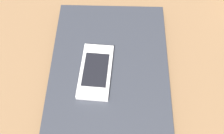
% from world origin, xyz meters
% --- Properties ---
extents(desk_surface, '(1.20, 0.80, 0.03)m').
position_xyz_m(desk_surface, '(0.00, 0.00, 0.01)').
color(desk_surface, olive).
rests_on(desk_surface, ground).
extents(laptop_closed, '(0.32, 0.23, 0.02)m').
position_xyz_m(laptop_closed, '(-0.10, -0.02, 0.04)').
color(laptop_closed, '#33353D').
rests_on(laptop_closed, desk_surface).
extents(cell_phone_on_laptop, '(0.12, 0.06, 0.01)m').
position_xyz_m(cell_phone_on_laptop, '(-0.09, -0.04, 0.06)').
color(cell_phone_on_laptop, silver).
rests_on(cell_phone_on_laptop, laptop_closed).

